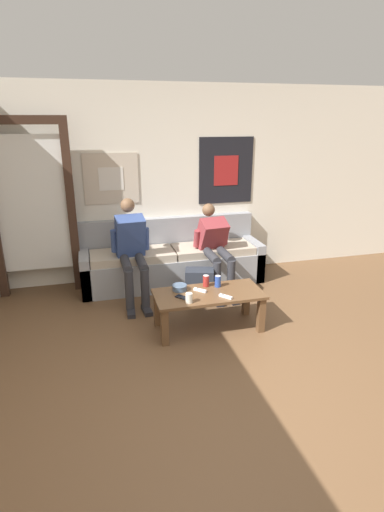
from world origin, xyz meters
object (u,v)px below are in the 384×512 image
(backpack, at_px, (199,287))
(game_controller_near_right, at_px, (200,290))
(drink_can_red, at_px, (206,281))
(person_seated_adult, at_px, (132,248))
(game_controller_near_left, at_px, (226,296))
(couch, at_px, (172,261))
(person_seated_teen, at_px, (215,245))
(coffee_table, at_px, (209,299))
(pillar_candle, at_px, (189,298))
(drink_can_blue, at_px, (218,281))
(ceramic_bowl, at_px, (180,287))
(cell_phone, at_px, (182,297))

(backpack, height_order, game_controller_near_right, game_controller_near_right)
(drink_can_red, bearing_deg, person_seated_adult, 130.35)
(person_seated_adult, bearing_deg, game_controller_near_left, -54.93)
(backpack, bearing_deg, couch, 103.19)
(couch, bearing_deg, person_seated_teen, -35.59)
(coffee_table, distance_m, person_seated_teen, 1.10)
(pillar_candle, bearing_deg, person_seated_adult, 109.69)
(drink_can_blue, bearing_deg, game_controller_near_right, -162.78)
(person_seated_teen, xyz_separation_m, drink_can_blue, (-0.25, -0.87, -0.12))
(game_controller_near_left, bearing_deg, person_seated_adult, 125.07)
(person_seated_teen, xyz_separation_m, drink_can_red, (-0.36, -0.82, -0.12))
(ceramic_bowl, bearing_deg, person_seated_adult, 114.94)
(ceramic_bowl, bearing_deg, drink_can_blue, -1.55)
(person_seated_adult, distance_m, drink_can_red, 1.08)
(drink_can_red, bearing_deg, cell_phone, -145.51)
(pillar_candle, bearing_deg, drink_can_red, 51.15)
(person_seated_adult, bearing_deg, drink_can_blue, -46.53)
(person_seated_adult, distance_m, drink_can_blue, 1.19)
(game_controller_near_left, bearing_deg, ceramic_bowl, 143.99)
(couch, height_order, drink_can_blue, couch)
(pillar_candle, distance_m, drink_can_red, 0.44)
(coffee_table, height_order, drink_can_red, drink_can_red)
(cell_phone, bearing_deg, game_controller_near_right, 26.30)
(backpack, height_order, drink_can_blue, drink_can_blue)
(ceramic_bowl, bearing_deg, game_controller_near_right, -21.44)
(pillar_candle, distance_m, game_controller_near_left, 0.39)
(drink_can_red, height_order, game_controller_near_left, drink_can_red)
(couch, distance_m, pillar_candle, 1.53)
(drink_can_blue, bearing_deg, pillar_candle, -142.73)
(game_controller_near_left, relative_size, cell_phone, 0.91)
(coffee_table, relative_size, person_seated_teen, 1.05)
(person_seated_teen, bearing_deg, drink_can_red, -113.86)
(person_seated_adult, xyz_separation_m, game_controller_near_left, (0.80, -1.14, -0.23))
(pillar_candle, bearing_deg, backpack, 67.22)
(backpack, height_order, cell_phone, backpack)
(person_seated_adult, relative_size, ceramic_bowl, 7.59)
(couch, relative_size, ceramic_bowl, 15.06)
(pillar_candle, distance_m, drink_can_blue, 0.50)
(person_seated_adult, relative_size, game_controller_near_left, 9.07)
(pillar_candle, bearing_deg, cell_phone, 107.45)
(coffee_table, height_order, pillar_candle, pillar_candle)
(coffee_table, relative_size, backpack, 2.63)
(ceramic_bowl, distance_m, drink_can_blue, 0.42)
(couch, height_order, person_seated_teen, person_seated_teen)
(coffee_table, height_order, game_controller_near_right, game_controller_near_right)
(backpack, bearing_deg, drink_can_red, -96.82)
(couch, bearing_deg, ceramic_bowl, -98.45)
(drink_can_red, relative_size, game_controller_near_right, 0.98)
(drink_can_blue, bearing_deg, couch, 101.10)
(backpack, xyz_separation_m, ceramic_bowl, (-0.35, -0.47, 0.24))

